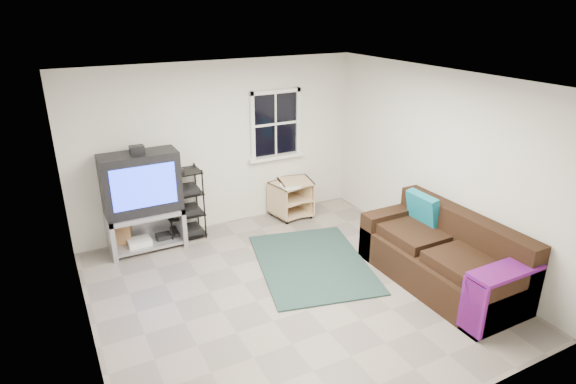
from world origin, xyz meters
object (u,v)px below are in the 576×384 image
av_rack (184,208)px  side_table_left (295,196)px  side_table_right (288,197)px  tv_unit (142,193)px  sofa (443,258)px

av_rack → side_table_left: 1.90m
side_table_left → side_table_right: (-0.14, -0.02, 0.01)m
side_table_right → side_table_left: bearing=8.3°
tv_unit → side_table_right: size_ratio=2.51×
tv_unit → sofa: 4.19m
sofa → av_rack: bearing=132.1°
sofa → side_table_right: bearing=105.7°
sofa → side_table_left: bearing=103.0°
av_rack → side_table_left: av_rack is taller
side_table_right → tv_unit: bearing=-179.4°
side_table_left → tv_unit: bearing=-179.0°
side_table_right → sofa: bearing=-74.3°
tv_unit → side_table_left: 2.55m
side_table_left → av_rack: bearing=179.4°
side_table_left → sofa: bearing=-77.0°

